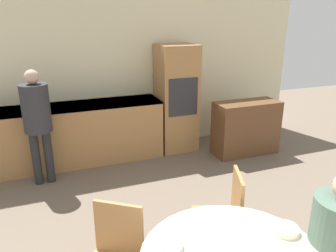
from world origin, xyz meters
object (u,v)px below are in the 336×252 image
Objects in this scene: chair_far_right at (225,213)px; person_standing at (37,116)px; sideboard at (246,128)px; oven_unit at (176,98)px; bowl_near at (285,230)px; bowl_centre at (172,245)px.

chair_far_right is 0.58× the size of person_standing.
sideboard is at bearing -1.65° from person_standing.
chair_far_right is (-1.61, -2.10, 0.07)m from sideboard.
oven_unit is 1.13× the size of person_standing.
bowl_centre is at bearing 170.60° from bowl_near.
person_standing is at bearing 106.24° from bowl_centre.
chair_far_right is 0.72m from bowl_near.
bowl_near is at bearing 27.82° from chair_far_right.
bowl_near is (-1.54, -2.76, 0.34)m from sideboard.
chair_far_right reaches higher than sideboard.
oven_unit is 2.21m from person_standing.
chair_far_right is at bearing 96.10° from bowl_near.
person_standing is 10.33× the size of bowl_centre.
oven_unit is at bearing 80.64° from bowl_near.
sideboard is 7.04× the size of bowl_centre.
oven_unit is 3.42m from bowl_near.
bowl_centre is at bearing -31.93° from chair_far_right.
chair_far_right is 4.81× the size of bowl_near.
chair_far_right reaches higher than bowl_centre.
sideboard is at bearing 164.25° from chair_far_right.
oven_unit is 2.80m from chair_far_right.
bowl_centre is at bearing -131.56° from sideboard.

